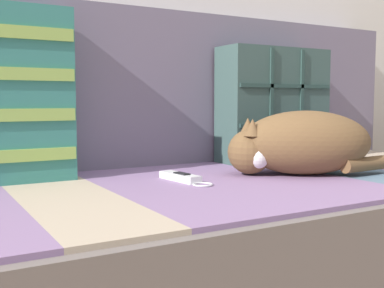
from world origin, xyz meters
TOP-DOWN VIEW (x-y plane):
  - couch at (0.00, 0.12)m, footprint 2.13×0.86m
  - sofa_backrest at (0.00, 0.48)m, footprint 2.09×0.14m
  - throw_pillow_quilted at (0.46, 0.33)m, footprint 0.38×0.14m
  - sleeping_cat at (0.32, 0.06)m, footprint 0.41×0.33m
  - game_remote_near at (0.00, 0.12)m, footprint 0.06×0.19m

SIDE VIEW (x-z plane):
  - couch at x=0.00m, z-range 0.00..0.37m
  - game_remote_near at x=0.00m, z-range 0.37..0.39m
  - sleeping_cat at x=0.32m, z-range 0.37..0.54m
  - throw_pillow_quilted at x=0.46m, z-range 0.37..0.74m
  - sofa_backrest at x=0.00m, z-range 0.37..0.85m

